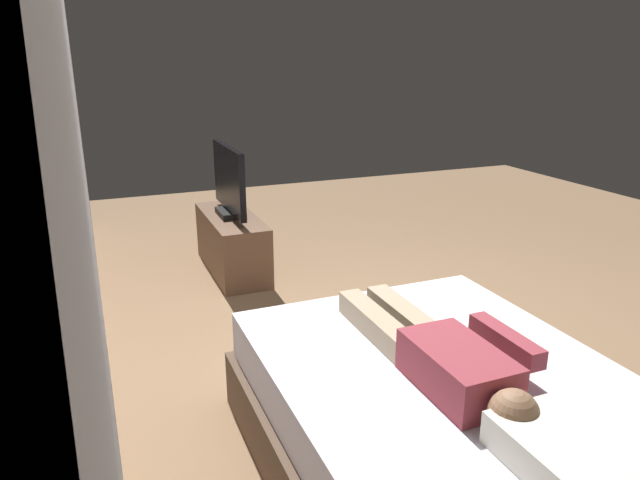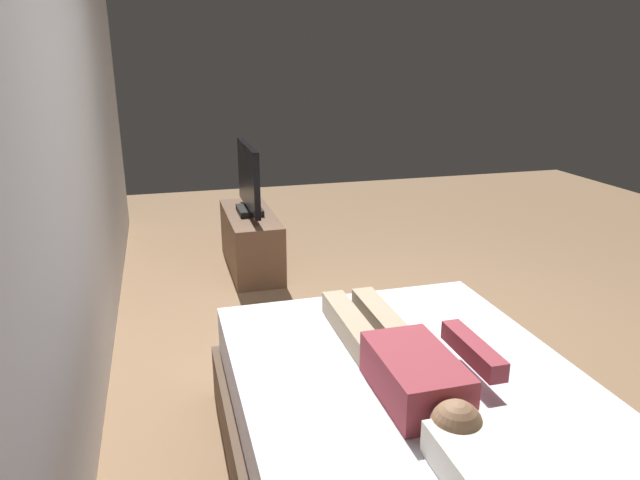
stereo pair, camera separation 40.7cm
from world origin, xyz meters
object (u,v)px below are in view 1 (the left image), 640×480
(bed, at_px, (448,430))
(person, at_px, (442,355))
(pillow, at_px, (572,457))
(remote, at_px, (496,337))
(tv, at_px, (229,183))
(tv_stand, at_px, (232,243))

(bed, bearing_deg, person, 52.92)
(pillow, height_order, remote, pillow)
(remote, bearing_deg, tv, 12.19)
(pillow, bearing_deg, remote, -23.91)
(pillow, xyz_separation_m, tv, (3.56, 0.22, 0.18))
(tv_stand, xyz_separation_m, tv, (0.00, 0.00, 0.53))
(bed, xyz_separation_m, tv_stand, (2.91, 0.22, -0.01))
(tv, bearing_deg, pillow, -176.40)
(remote, bearing_deg, tv_stand, 12.19)
(pillow, xyz_separation_m, remote, (0.83, -0.37, -0.05))
(bed, relative_size, remote, 12.89)
(bed, height_order, tv, tv)
(remote, relative_size, tv_stand, 0.14)
(bed, height_order, tv_stand, bed)
(bed, distance_m, tv, 2.97)
(remote, xyz_separation_m, tv_stand, (2.73, 0.59, -0.30))
(tv_stand, bearing_deg, tv, 0.00)
(remote, height_order, tv, tv)
(person, height_order, remote, person)
(remote, distance_m, tv_stand, 2.81)
(person, bearing_deg, bed, -127.08)
(tv, bearing_deg, tv_stand, 180.00)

